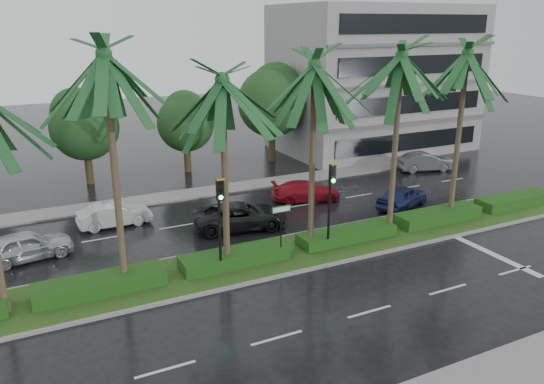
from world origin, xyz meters
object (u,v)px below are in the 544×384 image
signal_median_left (220,212)px  car_white (114,215)px  street_sign (281,219)px  car_grey (425,162)px  car_red (306,191)px  car_silver (26,246)px  car_darkgrey (240,216)px  car_blue (402,196)px

signal_median_left → car_white: (-3.00, 8.30, -2.35)m
signal_median_left → street_sign: size_ratio=1.68×
street_sign → car_grey: street_sign is taller
signal_median_left → car_red: size_ratio=1.03×
car_silver → car_darkgrey: size_ratio=0.81×
signal_median_left → street_sign: (3.00, 0.18, -0.87)m
car_blue → car_grey: (6.93, 5.80, -0.00)m
car_silver → car_grey: 27.70m
car_silver → car_blue: bearing=-104.8°
street_sign → car_blue: bearing=19.4°
street_sign → car_red: street_sign is taller
signal_median_left → car_silver: size_ratio=1.06×
car_white → car_red: (11.50, -0.89, -0.03)m
signal_median_left → car_blue: 13.71m
signal_median_left → car_white: signal_median_left is taller
car_darkgrey → car_red: size_ratio=1.19×
car_white → signal_median_left: bearing=-161.3°
car_darkgrey → car_silver: bearing=96.1°
car_darkgrey → car_blue: (10.02, -1.21, -0.01)m
signal_median_left → street_sign: 3.13m
street_sign → car_darkgrey: 4.94m
street_sign → car_white: 10.20m
car_silver → car_white: (4.50, 2.61, -0.05)m
car_white → car_darkgrey: 6.87m
car_white → car_blue: car_blue is taller
signal_median_left → car_red: signal_median_left is taller
car_white → car_grey: size_ratio=0.94×
signal_median_left → car_blue: size_ratio=1.08×
car_silver → car_grey: size_ratio=0.98×
car_darkgrey → car_blue: 10.09m
car_darkgrey → car_red: bearing=-55.3°
car_grey → street_sign: bearing=134.3°
car_silver → car_red: car_silver is taller
signal_median_left → car_red: (8.50, 7.41, -2.38)m
signal_median_left → car_blue: signal_median_left is taller
signal_median_left → car_darkgrey: 6.19m
car_red → car_blue: size_ratio=1.05×
street_sign → car_darkgrey: bearing=90.3°
car_blue → car_grey: car_blue is taller
car_red → car_grey: car_grey is taller
car_red → car_blue: 5.83m
car_red → car_blue: bearing=-113.0°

